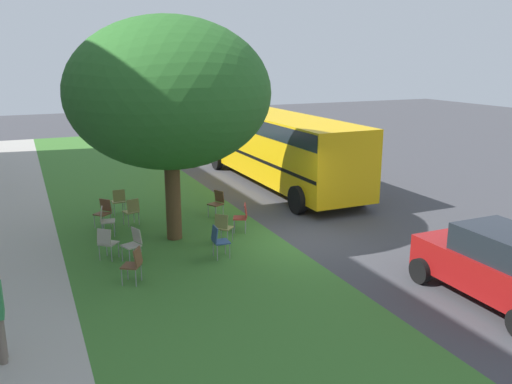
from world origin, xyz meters
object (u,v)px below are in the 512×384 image
chair_6 (134,263)px  school_bus (279,143)px  chair_2 (217,202)px  chair_10 (219,239)px  parked_car (500,265)px  chair_0 (133,242)px  chair_5 (105,219)px  chair_4 (104,211)px  street_tree (169,94)px  chair_1 (242,215)px  chair_7 (132,210)px  chair_3 (107,241)px  chair_9 (223,226)px  chair_8 (119,200)px

chair_6 → school_bus: (7.52, -7.49, 1.24)m
chair_2 → chair_6: 5.60m
chair_10 → parked_car: parked_car is taller
chair_0 → chair_5: bearing=8.4°
chair_0 → chair_4: (3.26, 0.27, 0.00)m
chair_0 → chair_2: bearing=-49.5°
street_tree → chair_1: size_ratio=7.15×
chair_0 → chair_2: same height
chair_4 → parked_car: 11.28m
school_bus → chair_7: bearing=114.7°
chair_3 → chair_6: (-1.78, -0.35, 0.00)m
chair_7 → parked_car: size_ratio=0.24×
chair_4 → chair_9: size_ratio=1.00×
chair_6 → chair_7: (4.46, -0.83, 0.00)m
chair_8 → chair_9: (-4.10, -2.21, 0.00)m
chair_3 → chair_7: bearing=-23.7°
chair_10 → school_bus: school_bus is taller
chair_7 → chair_5: bearing=125.8°
chair_0 → chair_6: (-1.43, 0.27, 0.00)m
street_tree → chair_5: size_ratio=7.15×
chair_3 → chair_6: same height
parked_car → school_bus: school_bus is taller
street_tree → chair_0: 4.17m
chair_1 → street_tree: bearing=82.8°
street_tree → chair_3: (-0.96, 2.07, -3.68)m
chair_0 → parked_car: bearing=-129.5°
chair_8 → school_bus: size_ratio=0.08×
chair_1 → chair_8: size_ratio=1.00×
chair_9 → chair_10: 1.13m
street_tree → chair_0: size_ratio=7.15×
chair_1 → chair_5: (1.32, 3.85, 0.00)m
street_tree → chair_7: 4.16m
chair_3 → chair_7: size_ratio=1.00×
chair_4 → chair_5: same height
chair_2 → chair_8: size_ratio=1.00×
chair_7 → school_bus: school_bus is taller
chair_2 → chair_1: bearing=-175.0°
chair_1 → chair_6: same height
chair_9 → parked_car: (-5.89, -4.14, 0.32)m
chair_3 → chair_1: bearing=-80.3°
chair_1 → school_bus: bearing=-36.4°
chair_1 → chair_10: 2.24m
chair_4 → chair_7: (-0.23, -0.83, 0.00)m
chair_9 → chair_1: bearing=-50.7°
chair_1 → chair_4: same height
chair_1 → chair_2: (1.80, 0.16, 0.00)m
chair_9 → street_tree: bearing=49.4°
street_tree → chair_9: bearing=-130.6°
chair_0 → chair_8: (4.43, -0.39, 0.00)m
chair_7 → parked_car: parked_car is taller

